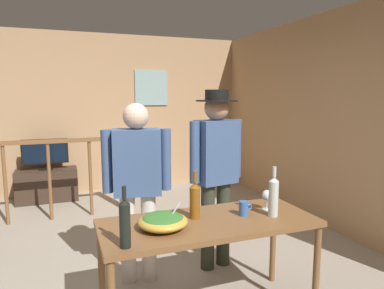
{
  "coord_description": "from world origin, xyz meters",
  "views": [
    {
      "loc": [
        -0.56,
        -2.76,
        1.66
      ],
      "look_at": [
        0.4,
        -0.21,
        1.26
      ],
      "focal_mm": 32.55,
      "sensor_mm": 36.0,
      "label": 1
    }
  ],
  "objects": [
    {
      "name": "stair_railing",
      "position": [
        -0.56,
        2.06,
        0.69
      ],
      "size": [
        2.68,
        0.1,
        1.13
      ],
      "color": "brown",
      "rests_on": "ground_plane"
    },
    {
      "name": "salad_bowl",
      "position": [
        0.04,
        -0.59,
        0.81
      ],
      "size": [
        0.34,
        0.34,
        0.18
      ],
      "color": "gold",
      "rests_on": "serving_table"
    },
    {
      "name": "person_standing_right",
      "position": [
        0.77,
        0.14,
        1.01
      ],
      "size": [
        0.55,
        0.38,
        1.7
      ],
      "rotation": [
        0.0,
        0.0,
        3.31
      ],
      "color": "#2D3323",
      "rests_on": "ground_plane"
    },
    {
      "name": "mug_blue",
      "position": [
        0.68,
        -0.56,
        0.81
      ],
      "size": [
        0.11,
        0.07,
        0.11
      ],
      "color": "#3866B2",
      "rests_on": "serving_table"
    },
    {
      "name": "ground_plane",
      "position": [
        0.0,
        0.0,
        0.0
      ],
      "size": [
        8.66,
        8.66,
        0.0
      ],
      "primitive_type": "plane",
      "color": "#9E9384"
    },
    {
      "name": "flat_screen_tv",
      "position": [
        -0.83,
        2.95,
        0.78
      ],
      "size": [
        0.67,
        0.12,
        0.48
      ],
      "color": "black",
      "rests_on": "tv_console"
    },
    {
      "name": "side_wall_right",
      "position": [
        2.55,
        1.0,
        1.33
      ],
      "size": [
        0.1,
        4.99,
        2.65
      ],
      "primitive_type": "cube",
      "color": "tan",
      "rests_on": "ground_plane"
    },
    {
      "name": "back_wall",
      "position": [
        0.0,
        3.33,
        1.33
      ],
      "size": [
        5.11,
        0.1,
        2.65
      ],
      "primitive_type": "cube",
      "color": "tan",
      "rests_on": "ground_plane"
    },
    {
      "name": "wine_bottle_clear",
      "position": [
        0.88,
        -0.65,
        0.91
      ],
      "size": [
        0.07,
        0.07,
        0.37
      ],
      "color": "silver",
      "rests_on": "serving_table"
    },
    {
      "name": "framed_picture",
      "position": [
        0.93,
        3.27,
        1.77
      ],
      "size": [
        0.57,
        0.03,
        0.61
      ],
      "primitive_type": "cube",
      "color": "#8DAEAD"
    },
    {
      "name": "wine_glass",
      "position": [
        0.91,
        -0.51,
        0.87
      ],
      "size": [
        0.08,
        0.08,
        0.16
      ],
      "color": "silver",
      "rests_on": "serving_table"
    },
    {
      "name": "wine_bottle_dark",
      "position": [
        -0.24,
        -0.8,
        0.91
      ],
      "size": [
        0.07,
        0.07,
        0.37
      ],
      "color": "black",
      "rests_on": "serving_table"
    },
    {
      "name": "tv_console",
      "position": [
        -0.83,
        2.98,
        0.25
      ],
      "size": [
        0.9,
        0.4,
        0.5
      ],
      "primitive_type": "cube",
      "color": "#38281E",
      "rests_on": "ground_plane"
    },
    {
      "name": "person_standing_left",
      "position": [
        0.02,
        0.14,
        0.93
      ],
      "size": [
        0.58,
        0.29,
        1.58
      ],
      "rotation": [
        0.0,
        0.0,
        2.97
      ],
      "color": "beige",
      "rests_on": "ground_plane"
    },
    {
      "name": "wine_bottle_amber",
      "position": [
        0.32,
        -0.49,
        0.9
      ],
      "size": [
        0.08,
        0.08,
        0.35
      ],
      "color": "brown",
      "rests_on": "serving_table"
    },
    {
      "name": "serving_table",
      "position": [
        0.4,
        -0.56,
        0.68
      ],
      "size": [
        1.56,
        0.64,
        0.76
      ],
      "color": "brown",
      "rests_on": "ground_plane"
    }
  ]
}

